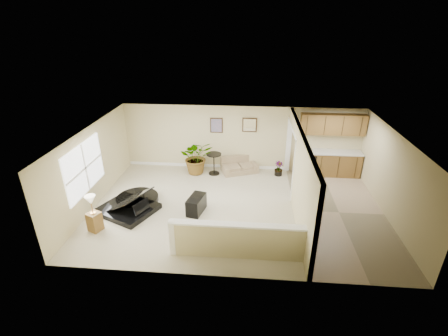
# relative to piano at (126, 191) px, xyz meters

# --- Properties ---
(floor) EXTENTS (9.00, 9.00, 0.00)m
(floor) POSITION_rel_piano_xyz_m (3.40, 0.33, -0.63)
(floor) COLOR beige
(floor) RESTS_ON ground
(back_wall) EXTENTS (9.00, 0.04, 2.50)m
(back_wall) POSITION_rel_piano_xyz_m (3.40, 3.33, 0.62)
(back_wall) COLOR beige
(back_wall) RESTS_ON floor
(front_wall) EXTENTS (9.00, 0.04, 2.50)m
(front_wall) POSITION_rel_piano_xyz_m (3.40, -2.67, 0.62)
(front_wall) COLOR beige
(front_wall) RESTS_ON floor
(left_wall) EXTENTS (0.04, 6.00, 2.50)m
(left_wall) POSITION_rel_piano_xyz_m (-1.10, 0.33, 0.62)
(left_wall) COLOR beige
(left_wall) RESTS_ON floor
(right_wall) EXTENTS (0.04, 6.00, 2.50)m
(right_wall) POSITION_rel_piano_xyz_m (7.90, 0.33, 0.62)
(right_wall) COLOR beige
(right_wall) RESTS_ON floor
(ceiling) EXTENTS (9.00, 6.00, 0.04)m
(ceiling) POSITION_rel_piano_xyz_m (3.40, 0.33, 1.87)
(ceiling) COLOR white
(ceiling) RESTS_ON back_wall
(kitchen_vinyl) EXTENTS (2.70, 6.00, 0.01)m
(kitchen_vinyl) POSITION_rel_piano_xyz_m (6.55, 0.33, -0.62)
(kitchen_vinyl) COLOR tan
(kitchen_vinyl) RESTS_ON floor
(interior_partition) EXTENTS (0.18, 5.99, 2.50)m
(interior_partition) POSITION_rel_piano_xyz_m (5.20, 0.59, 0.59)
(interior_partition) COLOR beige
(interior_partition) RESTS_ON floor
(pony_half_wall) EXTENTS (3.42, 0.22, 1.00)m
(pony_half_wall) POSITION_rel_piano_xyz_m (3.47, -1.97, -0.11)
(pony_half_wall) COLOR beige
(pony_half_wall) RESTS_ON floor
(left_window) EXTENTS (0.05, 2.15, 1.45)m
(left_window) POSITION_rel_piano_xyz_m (-1.09, -0.17, 0.82)
(left_window) COLOR white
(left_window) RESTS_ON left_wall
(wall_art_left) EXTENTS (0.48, 0.04, 0.58)m
(wall_art_left) POSITION_rel_piano_xyz_m (2.45, 3.30, 1.12)
(wall_art_left) COLOR #362413
(wall_art_left) RESTS_ON back_wall
(wall_mirror) EXTENTS (0.55, 0.04, 0.55)m
(wall_mirror) POSITION_rel_piano_xyz_m (3.70, 3.30, 1.17)
(wall_mirror) COLOR #362413
(wall_mirror) RESTS_ON back_wall
(kitchen_cabinets) EXTENTS (2.36, 0.65, 2.33)m
(kitchen_cabinets) POSITION_rel_piano_xyz_m (6.59, 3.07, 0.24)
(kitchen_cabinets) COLOR brown
(kitchen_cabinets) RESTS_ON floor
(piano) EXTENTS (2.28, 2.23, 1.51)m
(piano) POSITION_rel_piano_xyz_m (0.00, 0.00, 0.00)
(piano) COLOR black
(piano) RESTS_ON floor
(piano_bench) EXTENTS (0.56, 0.85, 0.52)m
(piano_bench) POSITION_rel_piano_xyz_m (2.17, 0.01, -0.37)
(piano_bench) COLOR black
(piano_bench) RESTS_ON floor
(loveseat) EXTENTS (1.59, 1.20, 0.76)m
(loveseat) POSITION_rel_piano_xyz_m (3.36, 3.03, -0.34)
(loveseat) COLOR tan
(loveseat) RESTS_ON floor
(accent_table) EXTENTS (0.57, 0.57, 0.83)m
(accent_table) POSITION_rel_piano_xyz_m (2.40, 2.72, -0.10)
(accent_table) COLOR black
(accent_table) RESTS_ON floor
(palm_plant) EXTENTS (1.44, 1.33, 1.32)m
(palm_plant) POSITION_rel_piano_xyz_m (1.74, 2.76, 0.02)
(palm_plant) COLOR black
(palm_plant) RESTS_ON floor
(small_plant) EXTENTS (0.39, 0.39, 0.56)m
(small_plant) POSITION_rel_piano_xyz_m (4.85, 2.81, -0.39)
(small_plant) COLOR black
(small_plant) RESTS_ON floor
(lamp_stand) EXTENTS (0.43, 0.43, 1.10)m
(lamp_stand) POSITION_rel_piano_xyz_m (-0.51, -1.16, -0.16)
(lamp_stand) COLOR brown
(lamp_stand) RESTS_ON floor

